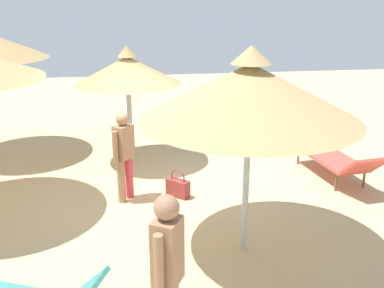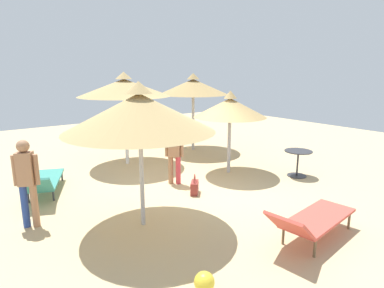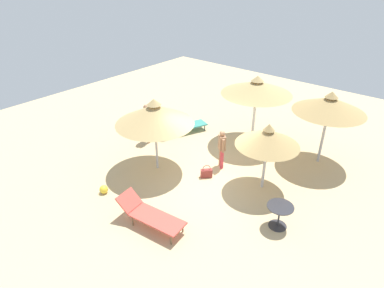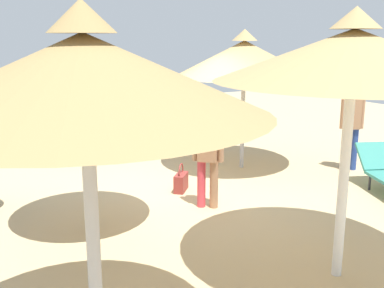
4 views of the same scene
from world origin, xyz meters
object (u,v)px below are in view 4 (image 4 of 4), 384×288
Objects in this scene: person_standing_back at (352,122)px; handbag at (181,181)px; parasol_umbrella_near_left at (84,75)px; beach_ball at (198,138)px; parasol_umbrella_near_right at (244,59)px; parasol_umbrella_edge at (85,91)px; lounge_chair_far_right at (107,137)px; person_standing_front at (208,154)px; parasol_umbrella_center at (353,56)px.

person_standing_back is 3.65m from handbag.
parasol_umbrella_near_left is at bearing -153.30° from person_standing_back.
person_standing_back is at bearing -8.09° from handbag.
person_standing_back is 3.83m from beach_ball.
beach_ball is at bearing 83.01° from parasol_umbrella_near_right.
parasol_umbrella_near_left reaches higher than parasol_umbrella_edge.
parasol_umbrella_near_left is 7.29m from lounge_chair_far_right.
parasol_umbrella_edge is at bearing -157.44° from handbag.
handbag is at bearing -158.58° from parasol_umbrella_near_right.
person_standing_front is at bearing -138.40° from parasol_umbrella_near_right.
parasol_umbrella_center is at bearing -52.97° from parasol_umbrella_edge.
parasol_umbrella_edge is at bearing -177.28° from person_standing_back.
parasol_umbrella_near_left is at bearing -175.26° from parasol_umbrella_center.
lounge_chair_far_right is at bearing 93.77° from parasol_umbrella_center.
handbag is at bearing 22.56° from parasol_umbrella_edge.
parasol_umbrella_near_left is at bearing -134.14° from person_standing_front.
parasol_umbrella_near_right reaches higher than person_standing_front.
parasol_umbrella_near_right is at bearing 21.42° from handbag.
person_standing_front is (-1.77, -1.57, -1.33)m from parasol_umbrella_near_right.
parasol_umbrella_near_left reaches higher than handbag.
parasol_umbrella_edge is at bearing 127.03° from parasol_umbrella_center.
parasol_umbrella_center is at bearing 4.74° from parasol_umbrella_near_left.
person_standing_front is at bearing -173.86° from person_standing_back.
parasol_umbrella_near_right is 2.45m from person_standing_back.
person_standing_back is (3.79, -3.51, 0.56)m from lounge_chair_far_right.
person_standing_front is 3.06× the size of handbag.
handbag is at bearing 92.70° from parasol_umbrella_center.
beach_ball is (0.27, 2.23, -2.04)m from parasol_umbrella_near_right.
person_standing_front is at bearing -3.97° from parasol_umbrella_edge.
beach_ball is at bearing -1.99° from lounge_chair_far_right.
parasol_umbrella_near_left is 8.34m from beach_ball.
parasol_umbrella_edge is 0.86× the size of parasol_umbrella_near_right.
parasol_umbrella_near_right is at bearing 145.77° from person_standing_back.
person_standing_back reaches higher than handbag.
person_standing_front is (-0.16, 2.49, -1.55)m from parasol_umbrella_center.
beach_ball is at bearing 61.73° from person_standing_front.
parasol_umbrella_center is at bearing -111.60° from parasol_umbrella_near_right.
handbag is at bearing -85.03° from lounge_chair_far_right.
person_standing_front is at bearing 93.75° from parasol_umbrella_center.
parasol_umbrella_near_left is (-0.83, -2.85, 0.44)m from parasol_umbrella_edge.
parasol_umbrella_center is 4.05m from handbag.
person_standing_front is (1.81, -0.13, -1.04)m from parasol_umbrella_edge.
lounge_chair_far_right is 7.66× the size of beach_ball.
parasol_umbrella_near_right is 6.17m from parasol_umbrella_near_left.
parasol_umbrella_edge is 5.62m from beach_ball.
handbag is at bearing -124.91° from beach_ball.
person_standing_back is at bearing 6.14° from person_standing_front.
parasol_umbrella_near_left is at bearing -126.30° from handbag.
parasol_umbrella_center is 1.70× the size of person_standing_back.
parasol_umbrella_edge is 1.40× the size of person_standing_back.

